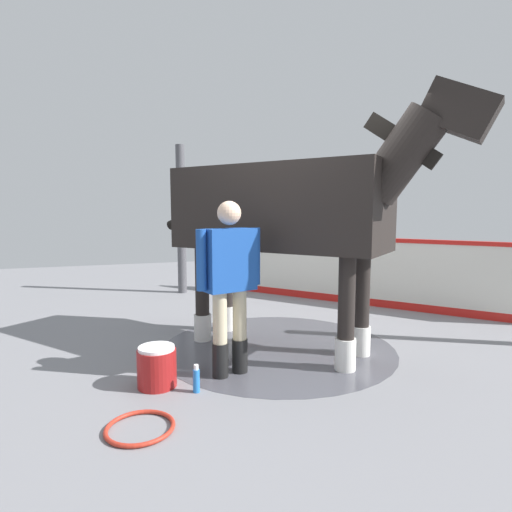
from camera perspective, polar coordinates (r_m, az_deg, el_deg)
The scene contains 10 objects.
ground_plane at distance 4.77m, azimuth 4.55°, elevation -12.44°, with size 16.00×16.00×0.02m, color gray.
wet_patch at distance 4.72m, azimuth 2.99°, elevation -12.48°, with size 2.59×2.59×0.00m, color #4C4C54.
barrier_wall at distance 6.90m, azimuth 13.17°, elevation -2.29°, with size 3.40×4.01×1.09m.
roof_post_far at distance 7.65m, azimuth -10.34°, elevation 4.94°, with size 0.16×0.16×2.70m, color #4C4C51.
horse at distance 4.41m, azimuth 4.48°, elevation 6.24°, with size 2.50×2.91×2.64m.
handler at distance 3.75m, azimuth -3.69°, elevation -2.94°, with size 0.64×0.33×1.61m.
wash_bucket at distance 3.78m, azimuth -13.60°, elevation -14.70°, with size 0.34×0.34×0.36m.
bottle_shampoo at distance 4.28m, azimuth -14.61°, elevation -13.23°, with size 0.06×0.06×0.23m.
bottle_spray at distance 3.63m, azimuth -8.29°, elevation -16.62°, with size 0.06×0.06×0.24m.
hose_coil at distance 3.21m, azimuth -15.82°, elevation -21.94°, with size 0.49×0.49×0.03m, color #B72D1E.
Camera 1 is at (-1.78, -4.15, 1.53)m, focal length 28.80 mm.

